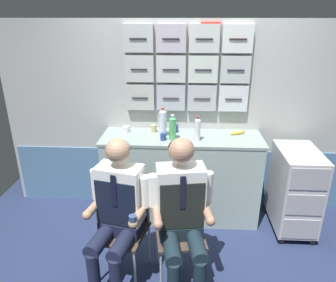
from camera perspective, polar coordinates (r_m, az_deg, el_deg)
galley_bulkhead at (r=3.59m, az=3.81°, el=4.11°), size 4.20×0.14×2.15m
galley_counter at (r=3.57m, az=2.37°, el=-6.55°), size 1.71×0.53×0.97m
service_trolley at (r=3.61m, az=21.87°, el=-7.94°), size 0.40×0.65×0.91m
folding_chair_left at (r=2.87m, az=-7.61°, el=-13.57°), size 0.48×0.48×0.85m
crew_member_left at (r=2.64m, az=-9.18°, el=-12.03°), size 0.53×0.68×1.30m
folding_chair_center at (r=2.82m, az=1.94°, el=-14.08°), size 0.46×0.46×0.85m
crew_member_center at (r=2.57m, az=2.49°, el=-12.36°), size 0.53×0.68×1.32m
water_bottle_short at (r=3.34m, az=-0.93°, el=3.32°), size 0.08×0.08×0.31m
water_bottle_blue_cap at (r=3.24m, az=0.82°, el=2.37°), size 0.07×0.07×0.27m
water_bottle_tall at (r=3.23m, az=5.34°, el=2.12°), size 0.06×0.06×0.26m
coffee_cup_white at (r=3.26m, az=-0.87°, el=0.82°), size 0.06×0.06×0.07m
paper_cup_blue at (r=3.52m, az=-7.54°, el=2.18°), size 0.07×0.07×0.06m
coffee_cup_spare at (r=3.49m, az=-2.59°, el=2.32°), size 0.06×0.06×0.08m
paper_cup_tan at (r=3.48m, az=1.24°, el=2.33°), size 0.07×0.07×0.08m
snack_banana at (r=3.50m, az=12.41°, el=1.48°), size 0.17×0.10×0.04m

